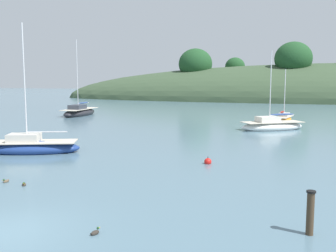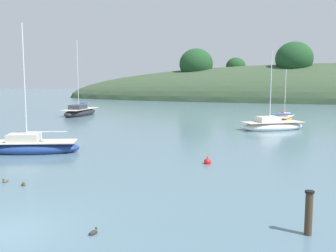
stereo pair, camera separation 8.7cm
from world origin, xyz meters
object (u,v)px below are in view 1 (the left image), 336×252
Objects in this scene: duck_trailing at (95,233)px; duck_lone_right at (6,181)px; sailboat_blue_center at (31,147)px; duck_lead at (24,184)px; jetty_piling at (310,212)px; sailboat_white_near at (283,119)px; sailboat_grey_yawl at (272,126)px; mooring_buoy_channel at (208,162)px; sailboat_teal_outer at (79,112)px.

duck_trailing is 0.99× the size of duck_lone_right.
sailboat_blue_center is 8.68m from duck_lead.
sailboat_white_near is at bearing 90.03° from jetty_piling.
sailboat_grey_yawl is 19.11× the size of duck_lone_right.
mooring_buoy_channel reaches higher than duck_lead.
sailboat_white_near reaches higher than duck_trailing.
duck_lone_right is at bearing -112.76° from sailboat_white_near.
mooring_buoy_channel is 0.37× the size of jetty_piling.
mooring_buoy_channel reaches higher than duck_trailing.
mooring_buoy_channel is at bearing -100.70° from sailboat_white_near.
sailboat_white_near is 16.29× the size of duck_lead.
sailboat_white_near is at bearing 67.24° from duck_lone_right.
jetty_piling is (17.26, -9.78, 0.35)m from sailboat_blue_center.
jetty_piling is (27.86, -35.96, 0.28)m from sailboat_teal_outer.
sailboat_blue_center is at bearing 116.55° from duck_lone_right.
sailboat_white_near is 35.51m from jetty_piling.
sailboat_blue_center reaches higher than sailboat_grey_yawl.
sailboat_blue_center is at bearing 132.33° from duck_trailing.
sailboat_grey_yawl is at bearing 47.08° from sailboat_blue_center.
sailboat_blue_center is 7.85m from duck_lone_right.
duck_lead is at bearing -11.90° from duck_lone_right.
duck_lead is at bearing -65.38° from sailboat_teal_outer.
sailboat_blue_center is at bearing 178.91° from mooring_buoy_channel.
sailboat_grey_yawl is at bearing 62.77° from duck_lone_right.
sailboat_white_near reaches higher than duck_lone_right.
duck_trailing is at bearing -47.67° from sailboat_blue_center.
sailboat_grey_yawl is 26.84m from duck_lead.
duck_lone_right is at bearing -117.23° from sailboat_grey_yawl.
sailboat_teal_outer reaches higher than sailboat_white_near.
duck_lone_right is (14.11, -33.19, -0.41)m from sailboat_teal_outer.
sailboat_blue_center is 22.64× the size of duck_lead.
duck_trailing is 0.29× the size of jetty_piling.
sailboat_teal_outer is at bearing 119.27° from duck_trailing.
mooring_buoy_channel is at bearing -1.09° from sailboat_blue_center.
duck_lead is (4.72, -7.27, -0.34)m from sailboat_blue_center.
sailboat_grey_yawl reaches higher than duck_lead.
sailboat_white_near is 35.51m from duck_lone_right.
sailboat_teal_outer is 34.98m from mooring_buoy_channel.
duck_lone_right is at bearing -66.97° from sailboat_teal_outer.
sailboat_white_near is 0.72× the size of sailboat_blue_center.
jetty_piling is (1.33, -26.90, 0.34)m from sailboat_grey_yawl.
sailboat_teal_outer is at bearing 130.98° from mooring_buoy_channel.
sailboat_blue_center is (-17.24, -25.73, 0.07)m from sailboat_white_near.
sailboat_grey_yawl is at bearing 65.34° from duck_lead.
sailboat_grey_yawl is 23.38m from sailboat_blue_center.
mooring_buoy_channel is 11.13m from duck_lone_right.
jetty_piling reaches higher than duck_lead.
sailboat_blue_center is 21.19× the size of duck_lone_right.
sailboat_grey_yawl is 0.90× the size of sailboat_blue_center.
sailboat_blue_center is at bearing -67.94° from sailboat_teal_outer.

